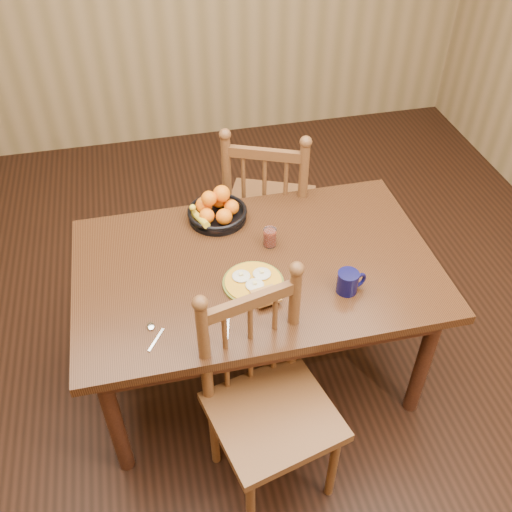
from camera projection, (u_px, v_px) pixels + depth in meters
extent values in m
cube|color=black|center=(256.00, 368.00, 3.04)|extent=(4.50, 5.00, 0.01)
cube|color=black|center=(256.00, 268.00, 2.55)|extent=(1.60, 1.00, 0.04)
cube|color=black|center=(238.00, 223.00, 2.90)|extent=(1.40, 0.04, 0.10)
cube|color=black|center=(279.00, 351.00, 2.29)|extent=(1.40, 0.04, 0.10)
cube|color=black|center=(403.00, 256.00, 2.71)|extent=(0.04, 0.84, 0.10)
cube|color=black|center=(95.00, 305.00, 2.48)|extent=(0.04, 0.84, 0.10)
cylinder|color=black|center=(115.00, 422.00, 2.39)|extent=(0.07, 0.07, 0.70)
cylinder|color=black|center=(423.00, 362.00, 2.62)|extent=(0.07, 0.07, 0.70)
cylinder|color=black|center=(108.00, 290.00, 2.97)|extent=(0.07, 0.07, 0.70)
cylinder|color=black|center=(361.00, 250.00, 3.20)|extent=(0.07, 0.07, 0.70)
cube|color=#512E18|center=(270.00, 207.00, 3.27)|extent=(0.62, 0.61, 0.04)
cylinder|color=#512E18|center=(305.00, 226.00, 3.55)|extent=(0.04, 0.04, 0.47)
cylinder|color=#512E18|center=(243.00, 219.00, 3.60)|extent=(0.04, 0.04, 0.47)
cylinder|color=#512E18|center=(298.00, 266.00, 3.28)|extent=(0.04, 0.04, 0.47)
cylinder|color=#512E18|center=(231.00, 258.00, 3.33)|extent=(0.04, 0.04, 0.47)
cylinder|color=#512E18|center=(303.00, 191.00, 2.90)|extent=(0.05, 0.05, 0.57)
cylinder|color=#512E18|center=(227.00, 183.00, 2.95)|extent=(0.05, 0.05, 0.57)
cylinder|color=#512E18|center=(264.00, 196.00, 2.96)|extent=(0.02, 0.02, 0.44)
cube|color=#512E18|center=(265.00, 154.00, 2.79)|extent=(0.38, 0.18, 0.05)
cube|color=#512E18|center=(273.00, 416.00, 2.27)|extent=(0.56, 0.55, 0.04)
cylinder|color=#512E18|center=(251.00, 507.00, 2.25)|extent=(0.04, 0.04, 0.46)
cylinder|color=#512E18|center=(333.00, 466.00, 2.38)|extent=(0.04, 0.04, 0.46)
cylinder|color=#512E18|center=(214.00, 433.00, 2.49)|extent=(0.04, 0.04, 0.46)
cylinder|color=#512E18|center=(291.00, 399.00, 2.62)|extent=(0.04, 0.04, 0.46)
cylinder|color=#512E18|center=(205.00, 354.00, 2.15)|extent=(0.05, 0.05, 0.55)
cylinder|color=#512E18|center=(293.00, 320.00, 2.28)|extent=(0.05, 0.05, 0.55)
cylinder|color=#512E18|center=(250.00, 345.00, 2.25)|extent=(0.02, 0.02, 0.43)
cube|color=#512E18|center=(250.00, 302.00, 2.09)|extent=(0.38, 0.12, 0.05)
cylinder|color=#59601E|center=(253.00, 283.00, 2.44)|extent=(0.26, 0.26, 0.01)
cylinder|color=orange|center=(253.00, 282.00, 2.43)|extent=(0.24, 0.24, 0.01)
ellipsoid|color=silver|center=(241.00, 276.00, 2.44)|extent=(0.08, 0.08, 0.01)
cube|color=#F2E08C|center=(241.00, 274.00, 2.43)|extent=(0.02, 0.02, 0.01)
ellipsoid|color=silver|center=(262.00, 274.00, 2.45)|extent=(0.08, 0.08, 0.01)
cube|color=#F2E08C|center=(262.00, 272.00, 2.45)|extent=(0.02, 0.02, 0.01)
ellipsoid|color=silver|center=(255.00, 285.00, 2.40)|extent=(0.08, 0.08, 0.01)
cube|color=#F2E08C|center=(255.00, 283.00, 2.40)|extent=(0.02, 0.02, 0.01)
cube|color=brown|center=(266.00, 296.00, 2.35)|extent=(0.12, 0.12, 0.01)
cube|color=silver|center=(227.00, 325.00, 2.26)|extent=(0.05, 0.14, 0.00)
cube|color=silver|center=(226.00, 310.00, 2.32)|extent=(0.04, 0.05, 0.00)
cube|color=silver|center=(156.00, 340.00, 2.21)|extent=(0.07, 0.11, 0.00)
ellipsoid|color=silver|center=(151.00, 326.00, 2.26)|extent=(0.03, 0.04, 0.01)
cylinder|color=#090934|center=(347.00, 282.00, 2.38)|extent=(0.09, 0.09, 0.10)
torus|color=#090934|center=(359.00, 280.00, 2.39)|extent=(0.07, 0.04, 0.07)
cylinder|color=black|center=(349.00, 274.00, 2.35)|extent=(0.08, 0.08, 0.00)
cylinder|color=silver|center=(270.00, 237.00, 2.60)|extent=(0.06, 0.06, 0.09)
cylinder|color=maroon|center=(270.00, 238.00, 2.61)|extent=(0.05, 0.05, 0.07)
cylinder|color=black|center=(218.00, 217.00, 2.77)|extent=(0.28, 0.28, 0.02)
torus|color=black|center=(217.00, 211.00, 2.75)|extent=(0.29, 0.29, 0.02)
cylinder|color=black|center=(218.00, 218.00, 2.78)|extent=(0.10, 0.10, 0.01)
sphere|color=orange|center=(231.00, 207.00, 2.75)|extent=(0.07, 0.07, 0.07)
sphere|color=orange|center=(219.00, 200.00, 2.79)|extent=(0.08, 0.08, 0.08)
sphere|color=orange|center=(204.00, 205.00, 2.76)|extent=(0.08, 0.08, 0.08)
sphere|color=orange|center=(207.00, 216.00, 2.70)|extent=(0.07, 0.07, 0.07)
sphere|color=orange|center=(224.00, 217.00, 2.69)|extent=(0.08, 0.08, 0.08)
sphere|color=orange|center=(222.00, 194.00, 2.72)|extent=(0.08, 0.08, 0.08)
sphere|color=orange|center=(209.00, 198.00, 2.70)|extent=(0.07, 0.07, 0.07)
cylinder|color=yellow|center=(200.00, 219.00, 2.70)|extent=(0.10, 0.17, 0.07)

